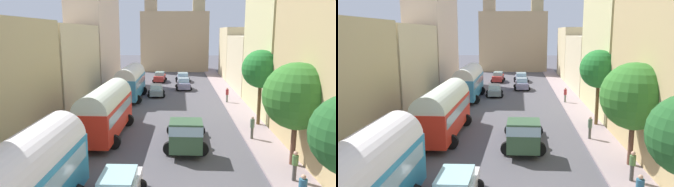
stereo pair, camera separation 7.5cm
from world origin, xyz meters
The scene contains 21 objects.
ground_plane centered at (0.00, 27.00, 0.00)m, with size 154.00×154.00×0.00m, color #4C4A50.
sidewalk_left centered at (-7.25, 27.00, 0.07)m, with size 2.50×70.00×0.14m, color #AAA696.
sidewalk_right centered at (7.25, 27.00, 0.07)m, with size 2.50×70.00×0.14m, color gray.
building_left_2 centered at (-11.06, 24.14, 4.33)m, with size 5.12×12.24×8.66m.
building_left_3 centered at (-10.71, 37.17, 6.91)m, with size 4.86×12.68×13.77m.
building_right_2 centered at (11.00, 23.98, 6.69)m, with size 5.00×11.53×13.38m.
building_right_3 centered at (10.82, 36.63, 3.70)m, with size 4.65×13.20×7.40m.
building_right_4 centered at (10.62, 48.57, 4.35)m, with size 4.24×10.28×8.71m.
distant_church centered at (0.00, 59.30, 6.65)m, with size 13.62×6.39×19.11m.
parked_bus_1 centered at (-4.45, 15.63, 2.16)m, with size 3.41×9.00×3.94m.
parked_bus_2 centered at (-4.72, 29.65, 2.20)m, with size 3.37×8.96×4.01m.
cargo_truck_0 centered at (1.62, 12.98, 1.22)m, with size 3.05×6.77×2.37m.
car_0 centered at (1.65, 36.41, 0.82)m, with size 2.37×3.84×1.65m.
car_1 centered at (1.60, 43.78, 0.73)m, with size 2.47×4.22×1.43m.
car_3 centered at (-1.80, 31.56, 0.74)m, with size 2.37×3.74×1.46m.
car_4 centered at (-2.12, 43.25, 0.81)m, with size 2.26×3.99×1.63m.
pedestrian_0 centered at (6.48, 27.62, 1.04)m, with size 0.45×0.45×1.80m.
pedestrian_2 centered at (7.28, 8.19, 1.03)m, with size 0.41×0.41×1.78m.
pedestrian_3 centered at (6.53, 15.01, 1.06)m, with size 0.42×0.42×1.83m.
roadside_tree_1 centered at (7.90, 10.36, 4.28)m, with size 3.90×3.90×6.24m.
roadside_tree_2 centered at (7.90, 18.86, 4.87)m, with size 3.18×3.18×6.49m.
Camera 2 is at (1.28, -7.91, 7.88)m, focal length 34.27 mm.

